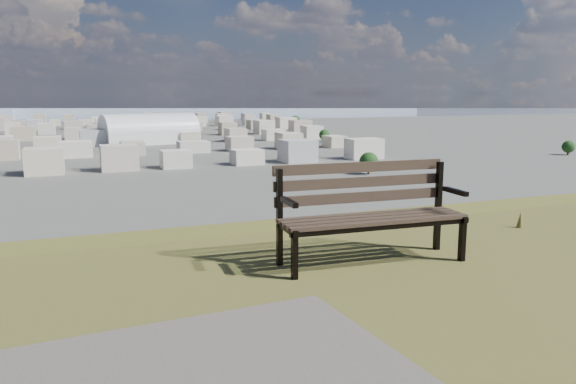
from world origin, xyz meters
name	(u,v)px	position (x,y,z in m)	size (l,w,h in m)	color
park_bench	(369,207)	(0.24, 2.74, 25.48)	(1.65, 0.60, 0.85)	#3E3024
arena	(150,134)	(38.75, 303.87, 4.92)	(52.75, 30.95, 20.87)	silver
city_blocks	(70,129)	(0.00, 394.44, 3.50)	(395.00, 361.00, 7.00)	beige
city_trees	(17,136)	(-26.39, 319.00, 4.83)	(406.52, 387.20, 9.98)	#362A1B
bay_water	(67,111)	(0.00, 900.00, 0.00)	(2400.00, 700.00, 0.12)	gray
far_hills	(37,94)	(-60.92, 1402.93, 25.47)	(2050.00, 340.00, 60.00)	#96A9BB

